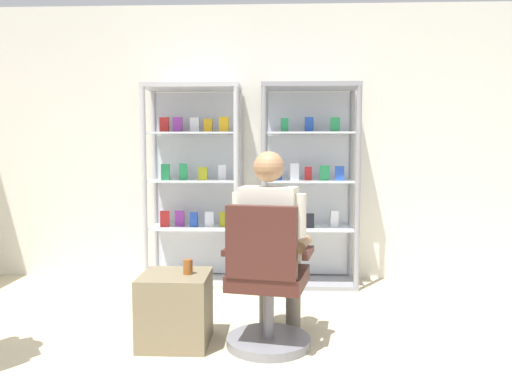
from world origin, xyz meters
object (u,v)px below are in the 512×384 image
Objects in this scene: display_cabinet_left at (195,184)px; office_chair at (267,290)px; tea_glass at (188,267)px; storage_crate at (175,309)px; display_cabinet_right at (309,184)px; seated_shopkeeper at (272,237)px.

display_cabinet_left reaches higher than office_chair.
tea_glass is (-0.53, 0.08, 0.13)m from office_chair.
storage_crate is at bearing 179.85° from tea_glass.
display_cabinet_right is 1.54m from seated_shopkeeper.
seated_shopkeeper is 13.04× the size of tea_glass.
seated_shopkeeper is at bearing -62.80° from display_cabinet_left.
display_cabinet_right reaches higher than seated_shopkeeper.
display_cabinet_left is at bearing 179.99° from display_cabinet_right.
display_cabinet_right is at bearing 77.22° from office_chair.
tea_glass is at bearing -82.59° from display_cabinet_left.
display_cabinet_left reaches higher than tea_glass.
seated_shopkeeper is 2.72× the size of storage_crate.
office_chair is at bearing -8.50° from tea_glass.
seated_shopkeeper is at bearing 78.75° from office_chair.
display_cabinet_left is 19.21× the size of tea_glass.
office_chair is at bearing -101.25° from seated_shopkeeper.
tea_glass is at bearing -119.89° from display_cabinet_right.
display_cabinet_left is 1.00× the size of display_cabinet_right.
storage_crate is (-0.99, -1.56, -0.73)m from display_cabinet_right.
office_chair is 0.74× the size of seated_shopkeeper.
tea_glass is (0.20, -1.56, -0.44)m from display_cabinet_left.
storage_crate is (-0.65, -0.08, -0.48)m from seated_shopkeeper.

